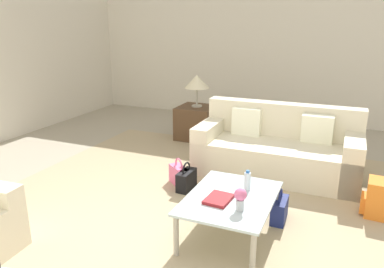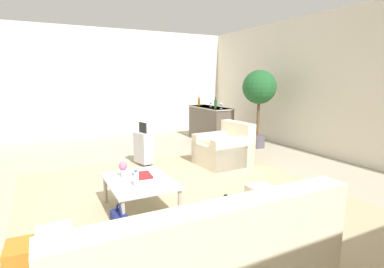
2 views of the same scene
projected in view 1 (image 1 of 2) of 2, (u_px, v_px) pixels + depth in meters
ground_plane at (165, 246)px, 3.45m from camera, size 12.00×12.00×0.00m
wall_right at (279, 44)px, 7.46m from camera, size 0.12×8.00×3.10m
area_rug at (173, 212)px, 4.05m from camera, size 5.20×4.40×0.01m
couch at (278, 150)px, 5.07m from camera, size 0.94×2.11×0.91m
coffee_table at (231, 201)px, 3.51m from camera, size 1.06×0.78×0.42m
water_bottle at (247, 181)px, 3.60m from camera, size 0.06×0.06×0.20m
coffee_table_book at (219, 199)px, 3.41m from camera, size 0.29×0.23×0.03m
flower_vase at (240, 197)px, 3.21m from camera, size 0.11×0.11×0.21m
side_table at (197, 123)px, 6.56m from camera, size 0.63×0.63×0.57m
table_lamp at (197, 82)px, 6.35m from camera, size 0.42×0.42×0.55m
handbag_black at (186, 180)px, 4.58m from camera, size 0.32×0.15×0.36m
handbag_navy at (279, 209)px, 3.86m from camera, size 0.32×0.15×0.36m
handbag_pink at (179, 175)px, 4.71m from camera, size 0.31×0.34×0.36m
backpack_orange at (375, 198)px, 3.95m from camera, size 0.31×0.27×0.40m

